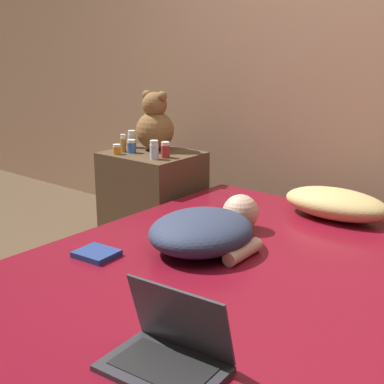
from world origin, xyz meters
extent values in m
plane|color=brown|center=(0.00, 0.00, 0.00)|extent=(12.00, 12.00, 0.00)
cube|color=tan|center=(0.00, 1.30, 1.30)|extent=(8.00, 0.06, 2.60)
cube|color=#4C331E|center=(0.00, 0.00, 0.11)|extent=(1.54, 2.03, 0.23)
cube|color=maroon|center=(0.00, 0.00, 0.32)|extent=(1.50, 1.99, 0.18)
cube|color=brown|center=(-1.10, 0.74, 0.30)|extent=(0.54, 0.46, 0.60)
ellipsoid|color=tan|center=(0.07, 0.83, 0.48)|extent=(0.53, 0.29, 0.15)
ellipsoid|color=#2D3851|center=(-0.19, 0.08, 0.49)|extent=(0.44, 0.49, 0.16)
sphere|color=#DBAD8E|center=(-0.20, 0.39, 0.49)|extent=(0.17, 0.17, 0.17)
cylinder|color=#DBAD8E|center=(0.00, 0.11, 0.44)|extent=(0.07, 0.22, 0.06)
cube|color=#333338|center=(0.26, -0.67, 0.42)|extent=(0.34, 0.24, 0.02)
cube|color=black|center=(0.26, -0.67, 0.43)|extent=(0.28, 0.17, 0.00)
cube|color=#333338|center=(0.26, -0.59, 0.53)|extent=(0.32, 0.09, 0.21)
cube|color=black|center=(0.26, -0.59, 0.53)|extent=(0.29, 0.08, 0.18)
sphere|color=brown|center=(-1.15, 0.83, 0.72)|extent=(0.24, 0.24, 0.24)
sphere|color=brown|center=(-1.15, 0.83, 0.88)|extent=(0.15, 0.15, 0.15)
sphere|color=brown|center=(-1.21, 0.83, 0.94)|extent=(0.06, 0.06, 0.06)
sphere|color=brown|center=(-1.08, 0.83, 0.94)|extent=(0.06, 0.06, 0.06)
cylinder|color=silver|center=(-0.96, 0.62, 0.65)|extent=(0.05, 0.05, 0.09)
cylinder|color=white|center=(-0.96, 0.62, 0.70)|extent=(0.05, 0.05, 0.02)
cylinder|color=gold|center=(-1.24, 0.65, 0.64)|extent=(0.03, 0.03, 0.08)
cylinder|color=white|center=(-1.24, 0.65, 0.70)|extent=(0.03, 0.03, 0.02)
cylinder|color=#B72D2D|center=(-0.94, 0.69, 0.64)|extent=(0.05, 0.05, 0.07)
cylinder|color=white|center=(-0.94, 0.69, 0.69)|extent=(0.05, 0.05, 0.02)
cylinder|color=#3866B2|center=(-1.18, 0.66, 0.63)|extent=(0.05, 0.05, 0.06)
cylinder|color=white|center=(-1.18, 0.66, 0.67)|extent=(0.05, 0.05, 0.02)
cylinder|color=white|center=(-1.31, 0.78, 0.64)|extent=(0.05, 0.05, 0.08)
cylinder|color=white|center=(-1.31, 0.78, 0.70)|extent=(0.05, 0.05, 0.02)
cylinder|color=orange|center=(-1.23, 0.58, 0.63)|extent=(0.05, 0.05, 0.05)
cylinder|color=white|center=(-1.23, 0.58, 0.66)|extent=(0.04, 0.04, 0.01)
cube|color=navy|center=(-0.48, -0.25, 0.42)|extent=(0.17, 0.15, 0.02)
camera|label=1|loc=(1.11, -1.58, 1.26)|focal=50.00mm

